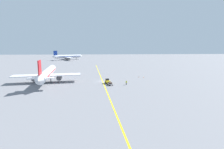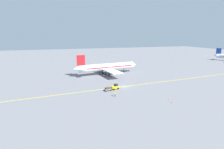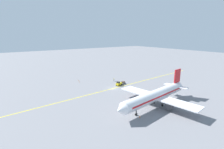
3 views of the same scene
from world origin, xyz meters
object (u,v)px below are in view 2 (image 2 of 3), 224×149
(airplane_at_gate, at_px, (107,67))
(ground_crew_worker, at_px, (115,94))
(traffic_cone_near_nose, at_px, (172,102))
(baggage_tug_white, at_px, (115,87))
(baggage_cart_trailing, at_px, (108,89))
(traffic_cone_by_wingtip, at_px, (169,99))
(traffic_cone_mid_apron, at_px, (123,71))

(airplane_at_gate, distance_m, ground_crew_worker, 34.11)
(airplane_at_gate, distance_m, traffic_cone_near_nose, 44.63)
(baggage_tug_white, bearing_deg, baggage_cart_trailing, -74.00)
(baggage_tug_white, distance_m, traffic_cone_by_wingtip, 20.17)
(airplane_at_gate, height_order, baggage_tug_white, airplane_at_gate)
(traffic_cone_near_nose, bearing_deg, traffic_cone_by_wingtip, 165.29)
(ground_crew_worker, bearing_deg, baggage_cart_trailing, -174.77)
(airplane_at_gate, height_order, traffic_cone_near_nose, airplane_at_gate)
(airplane_at_gate, relative_size, baggage_tug_white, 10.77)
(baggage_cart_trailing, relative_size, traffic_cone_near_nose, 5.25)
(airplane_at_gate, xyz_separation_m, traffic_cone_by_wingtip, (41.53, 8.12, -3.43))
(baggage_tug_white, height_order, baggage_cart_trailing, baggage_tug_white)
(traffic_cone_mid_apron, bearing_deg, airplane_at_gate, -74.11)
(airplane_at_gate, bearing_deg, traffic_cone_mid_apron, 105.89)
(baggage_tug_white, xyz_separation_m, baggage_cart_trailing, (0.91, -3.17, -0.14))
(traffic_cone_near_nose, distance_m, traffic_cone_by_wingtip, 2.40)
(traffic_cone_by_wingtip, bearing_deg, airplane_at_gate, -168.94)
(ground_crew_worker, relative_size, traffic_cone_by_wingtip, 3.05)
(baggage_tug_white, bearing_deg, ground_crew_worker, -18.94)
(baggage_tug_white, relative_size, ground_crew_worker, 1.96)
(traffic_cone_near_nose, bearing_deg, baggage_tug_white, -146.51)
(traffic_cone_mid_apron, relative_size, traffic_cone_by_wingtip, 1.00)
(airplane_at_gate, bearing_deg, traffic_cone_by_wingtip, 11.06)
(baggage_cart_trailing, bearing_deg, traffic_cone_near_nose, 41.39)
(ground_crew_worker, bearing_deg, airplane_at_gate, 168.08)
(ground_crew_worker, xyz_separation_m, traffic_cone_mid_apron, (-36.09, 16.94, -0.63))
(ground_crew_worker, relative_size, traffic_cone_mid_apron, 3.05)
(baggage_cart_trailing, bearing_deg, traffic_cone_by_wingtip, 46.68)
(baggage_tug_white, bearing_deg, traffic_cone_mid_apron, 153.33)
(baggage_cart_trailing, relative_size, traffic_cone_mid_apron, 5.25)
(airplane_at_gate, bearing_deg, baggage_cart_trailing, -15.95)
(ground_crew_worker, bearing_deg, traffic_cone_by_wingtip, 61.36)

